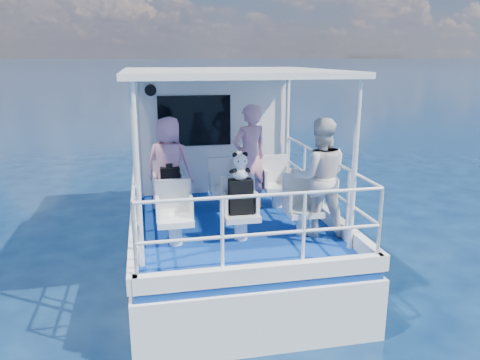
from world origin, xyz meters
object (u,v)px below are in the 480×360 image
passenger_stbd_aft (319,177)px  panda (240,166)px  backpack_center (241,197)px  passenger_port_fwd (169,165)px

passenger_stbd_aft → panda: passenger_stbd_aft is taller
backpack_center → panda: 0.43m
passenger_port_fwd → panda: passenger_port_fwd is taller
backpack_center → panda: bearing=-179.6°
passenger_port_fwd → backpack_center: (0.88, -1.44, -0.16)m
passenger_port_fwd → backpack_center: bearing=142.3°
passenger_stbd_aft → backpack_center: passenger_stbd_aft is taller
passenger_port_fwd → panda: size_ratio=4.18×
passenger_port_fwd → passenger_stbd_aft: size_ratio=0.93×
passenger_port_fwd → backpack_center: size_ratio=3.25×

